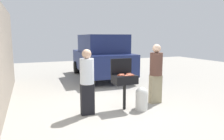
# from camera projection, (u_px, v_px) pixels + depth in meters

# --- Properties ---
(ground_plane) EXTENTS (24.00, 24.00, 0.00)m
(ground_plane) POSITION_uv_depth(u_px,v_px,m) (114.00, 110.00, 5.57)
(ground_plane) COLOR #9E998E
(bbq_grill) EXTENTS (0.60, 0.44, 0.93)m
(bbq_grill) POSITION_uv_depth(u_px,v_px,m) (125.00, 81.00, 5.53)
(bbq_grill) COLOR black
(bbq_grill) RESTS_ON ground
(grill_lid_open) EXTENTS (0.60, 0.05, 0.42)m
(grill_lid_open) POSITION_uv_depth(u_px,v_px,m) (121.00, 66.00, 5.68)
(grill_lid_open) COLOR black
(grill_lid_open) RESTS_ON bbq_grill
(hot_dog_0) EXTENTS (0.13, 0.04, 0.03)m
(hot_dog_0) POSITION_uv_depth(u_px,v_px,m) (124.00, 75.00, 5.41)
(hot_dog_0) COLOR #C6593D
(hot_dog_0) RESTS_ON bbq_grill
(hot_dog_1) EXTENTS (0.13, 0.03, 0.03)m
(hot_dog_1) POSITION_uv_depth(u_px,v_px,m) (129.00, 74.00, 5.58)
(hot_dog_1) COLOR #C6593D
(hot_dog_1) RESTS_ON bbq_grill
(hot_dog_2) EXTENTS (0.13, 0.04, 0.03)m
(hot_dog_2) POSITION_uv_depth(u_px,v_px,m) (131.00, 75.00, 5.49)
(hot_dog_2) COLOR #B74C33
(hot_dog_2) RESTS_ON bbq_grill
(hot_dog_3) EXTENTS (0.13, 0.04, 0.03)m
(hot_dog_3) POSITION_uv_depth(u_px,v_px,m) (120.00, 75.00, 5.44)
(hot_dog_3) COLOR #AD4228
(hot_dog_3) RESTS_ON bbq_grill
(hot_dog_4) EXTENTS (0.13, 0.04, 0.03)m
(hot_dog_4) POSITION_uv_depth(u_px,v_px,m) (122.00, 75.00, 5.50)
(hot_dog_4) COLOR #B74C33
(hot_dog_4) RESTS_ON bbq_grill
(hot_dog_5) EXTENTS (0.13, 0.03, 0.03)m
(hot_dog_5) POSITION_uv_depth(u_px,v_px,m) (127.00, 76.00, 5.40)
(hot_dog_5) COLOR #C6593D
(hot_dog_5) RESTS_ON bbq_grill
(hot_dog_6) EXTENTS (0.13, 0.03, 0.03)m
(hot_dog_6) POSITION_uv_depth(u_px,v_px,m) (122.00, 75.00, 5.42)
(hot_dog_6) COLOR #B74C33
(hot_dog_6) RESTS_ON bbq_grill
(hot_dog_7) EXTENTS (0.13, 0.03, 0.03)m
(hot_dog_7) POSITION_uv_depth(u_px,v_px,m) (132.00, 75.00, 5.40)
(hot_dog_7) COLOR #AD4228
(hot_dog_7) RESTS_ON bbq_grill
(hot_dog_8) EXTENTS (0.13, 0.03, 0.03)m
(hot_dog_8) POSITION_uv_depth(u_px,v_px,m) (127.00, 76.00, 5.36)
(hot_dog_8) COLOR #C6593D
(hot_dog_8) RESTS_ON bbq_grill
(hot_dog_9) EXTENTS (0.13, 0.03, 0.03)m
(hot_dog_9) POSITION_uv_depth(u_px,v_px,m) (121.00, 74.00, 5.59)
(hot_dog_9) COLOR #C6593D
(hot_dog_9) RESTS_ON bbq_grill
(hot_dog_10) EXTENTS (0.13, 0.03, 0.03)m
(hot_dog_10) POSITION_uv_depth(u_px,v_px,m) (128.00, 74.00, 5.69)
(hot_dog_10) COLOR #C6593D
(hot_dog_10) RESTS_ON bbq_grill
(hot_dog_11) EXTENTS (0.13, 0.04, 0.03)m
(hot_dog_11) POSITION_uv_depth(u_px,v_px,m) (121.00, 74.00, 5.56)
(hot_dog_11) COLOR #B74C33
(hot_dog_11) RESTS_ON bbq_grill
(hot_dog_12) EXTENTS (0.13, 0.03, 0.03)m
(hot_dog_12) POSITION_uv_depth(u_px,v_px,m) (130.00, 74.00, 5.55)
(hot_dog_12) COLOR #B74C33
(hot_dog_12) RESTS_ON bbq_grill
(hot_dog_13) EXTENTS (0.13, 0.03, 0.03)m
(hot_dog_13) POSITION_uv_depth(u_px,v_px,m) (130.00, 75.00, 5.50)
(hot_dog_13) COLOR #B74C33
(hot_dog_13) RESTS_ON bbq_grill
(propane_tank) EXTENTS (0.32, 0.32, 0.62)m
(propane_tank) POSITION_uv_depth(u_px,v_px,m) (142.00, 98.00, 5.55)
(propane_tank) COLOR silver
(propane_tank) RESTS_ON ground
(person_left) EXTENTS (0.34, 0.34, 1.63)m
(person_left) POSITION_uv_depth(u_px,v_px,m) (87.00, 80.00, 5.14)
(person_left) COLOR black
(person_left) RESTS_ON ground
(person_right) EXTENTS (0.36, 0.36, 1.71)m
(person_right) POSITION_uv_depth(u_px,v_px,m) (156.00, 72.00, 6.07)
(person_right) COLOR gray
(person_right) RESTS_ON ground
(parked_minivan) EXTENTS (2.16, 4.47, 2.02)m
(parked_minivan) POSITION_uv_depth(u_px,v_px,m) (101.00, 56.00, 9.94)
(parked_minivan) COLOR navy
(parked_minivan) RESTS_ON ground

